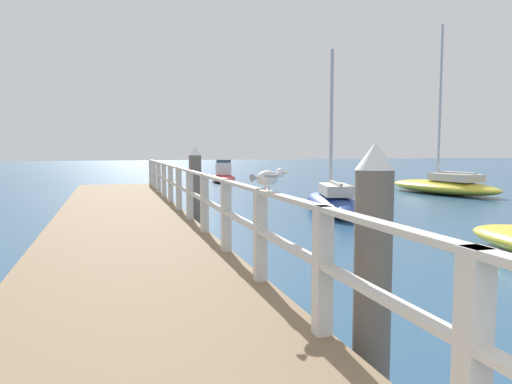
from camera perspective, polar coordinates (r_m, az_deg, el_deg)
name	(u,v)px	position (r m, az deg, el deg)	size (l,w,h in m)	color
pier_deck	(124,235)	(9.55, -15.05, -4.87)	(2.64, 20.13, 0.51)	#846B4C
pier_railing	(190,189)	(9.55, -7.71, 0.38)	(0.12, 18.65, 0.95)	beige
dock_piling_near	(373,271)	(3.78, 13.36, -8.93)	(0.29, 0.29, 1.92)	#6B6056
dock_piling_far	(195,189)	(11.19, -7.04, 0.39)	(0.29, 0.29, 1.92)	#6B6056
seagull_foreground	(268,177)	(4.77, 1.43, 1.73)	(0.44, 0.26, 0.21)	white
boat_3	(444,185)	(21.74, 20.92, 0.74)	(2.73, 5.74, 6.91)	gold
boat_4	(223,174)	(27.82, -3.81, 2.05)	(2.05, 4.42, 1.24)	red
boat_6	(332,200)	(14.68, 8.80, -0.96)	(2.51, 4.85, 4.77)	navy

